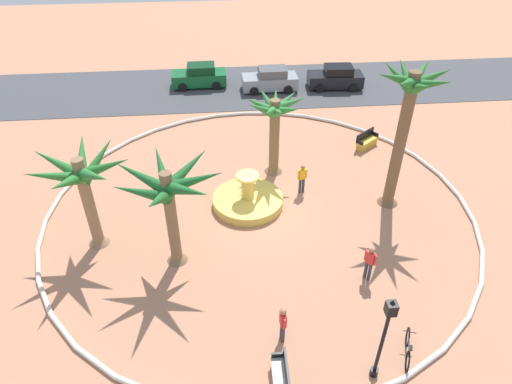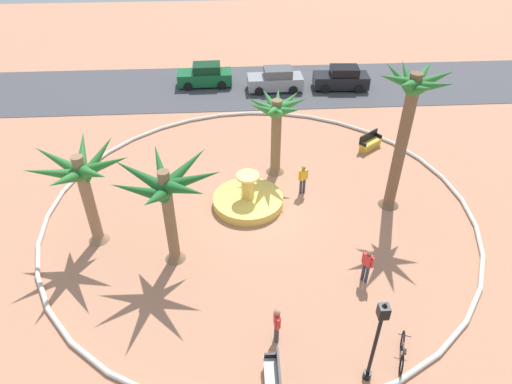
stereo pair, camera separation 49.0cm
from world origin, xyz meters
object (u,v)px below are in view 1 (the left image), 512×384
Objects in this scene: palm_tree_near_fountain at (169,194)px; palm_tree_mid_plaza at (407,110)px; palm_tree_far_side at (275,118)px; lamppost at (384,334)px; bicycle_red_frame at (408,349)px; parked_car_second at (270,80)px; person_pedestrian_stroll at (370,262)px; bench_west at (367,142)px; person_cyclist_photo at (302,177)px; parked_car_leftmost at (199,76)px; bench_east at (281,380)px; palm_tree_by_curb at (83,180)px; fountain at (248,200)px; person_cyclist_helmet at (283,323)px; parked_car_third at (336,78)px.

palm_tree_near_fountain is 0.67× the size of palm_tree_mid_plaza.
palm_tree_far_side is 12.65m from lamppost.
parked_car_second reaches higher than bicycle_red_frame.
lamppost is 2.24× the size of person_pedestrian_stroll.
palm_tree_mid_plaza is 4.38× the size of bicycle_red_frame.
bench_west is 6.24m from person_cyclist_photo.
palm_tree_far_side is 12.88m from parked_car_leftmost.
parked_car_leftmost is at bearing 167.39° from parked_car_second.
bench_east is (3.65, -6.17, -3.25)m from palm_tree_near_fountain.
fountain is at bearing 17.68° from palm_tree_by_curb.
bench_east is at bearing -103.28° from person_cyclist_photo.
bench_west is at bearing 64.13° from bench_east.
person_cyclist_helmet is (-2.89, 1.67, -1.32)m from lamppost.
palm_tree_by_curb reaches higher than parked_car_leftmost.
palm_tree_near_fountain reaches higher than palm_tree_far_side.
bench_west is at bearing -61.13° from parked_car_second.
bench_east is 10.86m from person_cyclist_photo.
palm_tree_near_fountain is 1.20× the size of parked_car_leftmost.
bench_east is at bearing -133.46° from person_pedestrian_stroll.
palm_tree_mid_plaza reaches higher than bench_west.
parked_car_second is at bearing 78.82° from fountain.
palm_tree_by_curb is at bearing 158.51° from palm_tree_near_fountain.
palm_tree_mid_plaza is at bearing -31.45° from palm_tree_far_side.
parked_car_third is at bearing 89.29° from bench_west.
person_cyclist_helmet is (-1.00, -10.78, -2.40)m from palm_tree_far_side.
palm_tree_mid_plaza is 7.24m from bench_west.
person_pedestrian_stroll is at bearing -74.77° from person_cyclist_photo.
palm_tree_by_curb is 12.86m from lamppost.
bench_west is at bearing 26.36° from palm_tree_by_curb.
person_pedestrian_stroll is (3.88, 2.60, 0.05)m from person_cyclist_helmet.
parked_car_leftmost is at bearing 75.46° from palm_tree_by_curb.
bench_east is 0.40× the size of parked_car_leftmost.
person_cyclist_photo is at bearing -59.29° from palm_tree_far_side.
fountain is at bearing -146.64° from bench_west.
lamppost reaches higher than fountain.
bench_west is at bearing -44.63° from parked_car_leftmost.
person_pedestrian_stroll is 0.42× the size of parked_car_leftmost.
person_cyclist_helmet is (3.93, -4.37, -2.69)m from palm_tree_near_fountain.
parked_car_second reaches higher than bench_east.
palm_tree_near_fountain is 1.02× the size of palm_tree_by_curb.
palm_tree_by_curb is 0.66× the size of palm_tree_mid_plaza.
palm_tree_far_side is (1.63, 2.81, 3.03)m from fountain.
lamppost is at bearing -105.17° from bench_west.
bench_east is at bearing -99.04° from person_cyclist_helmet.
palm_tree_mid_plaza is at bearing -72.93° from parked_car_second.
bench_west is (7.47, 4.92, 0.07)m from fountain.
fountain is 2.15× the size of person_cyclist_helmet.
lamppost reaches higher than person_pedestrian_stroll.
palm_tree_near_fountain is 9.22m from lamppost.
parked_car_leftmost is (-4.12, 11.94, -2.53)m from palm_tree_far_side.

